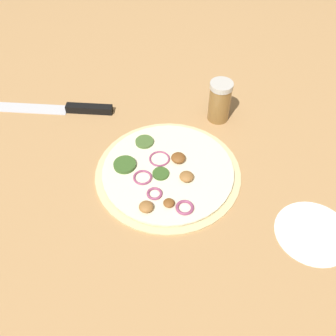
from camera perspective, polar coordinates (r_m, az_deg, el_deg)
The scene contains 5 objects.
ground_plane at distance 0.80m, azimuth 0.00°, elevation -0.78°, with size 3.00×3.00×0.00m, color tan.
pizza at distance 0.80m, azimuth -0.15°, elevation -0.58°, with size 0.30×0.30×0.03m.
knife at distance 0.97m, azimuth -14.48°, elevation 8.37°, with size 0.07×0.33×0.02m.
spice_jar at distance 0.90m, azimuth 7.51°, elevation 9.60°, with size 0.05×0.05×0.10m.
flour_patch at distance 0.76m, azimuth 20.34°, elevation -8.79°, with size 0.14×0.14×0.00m.
Camera 1 is at (-0.51, -0.11, 0.61)m, focal length 42.00 mm.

